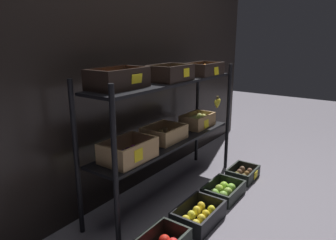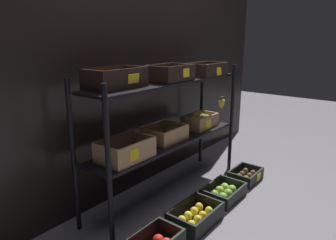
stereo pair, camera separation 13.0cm
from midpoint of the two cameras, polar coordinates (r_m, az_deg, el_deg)
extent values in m
plane|color=slate|center=(2.57, -1.49, -13.60)|extent=(10.00, 10.00, 0.00)
cube|color=black|center=(2.50, -8.51, 9.75)|extent=(3.89, 0.12, 2.01)
cylinder|color=black|center=(1.75, -12.02, -9.92)|extent=(0.03, 0.03, 1.01)
cylinder|color=black|center=(2.90, 9.94, 0.35)|extent=(0.03, 0.03, 1.01)
cylinder|color=black|center=(1.99, -18.65, -7.24)|extent=(0.03, 0.03, 1.01)
cylinder|color=black|center=(3.05, 4.30, 1.28)|extent=(0.03, 0.03, 1.01)
cube|color=black|center=(2.38, -1.56, -4.04)|extent=(1.46, 0.30, 0.02)
cube|color=black|center=(2.27, -1.65, 7.15)|extent=(1.46, 0.30, 0.02)
cube|color=tan|center=(2.03, -9.25, -7.24)|extent=(0.35, 0.24, 0.01)
cube|color=tan|center=(1.94, -6.96, -6.16)|extent=(0.35, 0.02, 0.12)
cube|color=tan|center=(2.08, -11.54, -4.79)|extent=(0.35, 0.02, 0.12)
cube|color=tan|center=(1.90, -12.87, -6.84)|extent=(0.02, 0.21, 0.12)
cube|color=tan|center=(2.12, -6.19, -4.20)|extent=(0.02, 0.21, 0.12)
sphere|color=#56224B|center=(1.92, -10.37, -7.76)|extent=(0.05, 0.05, 0.05)
sphere|color=#5B1949|center=(1.95, -9.22, -7.25)|extent=(0.05, 0.05, 0.05)
sphere|color=#601F53|center=(1.99, -8.04, -6.79)|extent=(0.05, 0.05, 0.05)
sphere|color=#68215B|center=(2.02, -7.20, -6.35)|extent=(0.05, 0.05, 0.05)
sphere|color=#671B4A|center=(2.06, -6.08, -5.91)|extent=(0.05, 0.05, 0.05)
sphere|color=#591E48|center=(1.95, -11.60, -7.36)|extent=(0.05, 0.05, 0.05)
sphere|color=#5F195D|center=(1.99, -10.39, -6.86)|extent=(0.05, 0.05, 0.05)
sphere|color=#68174B|center=(2.02, -9.32, -6.48)|extent=(0.05, 0.05, 0.05)
sphere|color=#6C2957|center=(2.06, -8.20, -5.98)|extent=(0.05, 0.05, 0.05)
sphere|color=#5B225C|center=(2.10, -7.19, -5.57)|extent=(0.05, 0.05, 0.05)
sphere|color=#572147|center=(1.99, -12.59, -6.99)|extent=(0.05, 0.05, 0.05)
sphere|color=#582E56|center=(2.02, -11.46, -6.58)|extent=(0.05, 0.05, 0.05)
sphere|color=#592B5B|center=(2.06, -10.23, -6.11)|extent=(0.05, 0.05, 0.05)
sphere|color=#672756|center=(2.09, -9.28, -5.71)|extent=(0.05, 0.05, 0.05)
sphere|color=#631B58|center=(2.13, -8.26, -5.27)|extent=(0.05, 0.05, 0.05)
cube|color=yellow|center=(1.90, -7.50, -6.59)|extent=(0.08, 0.00, 0.08)
cube|color=tan|center=(2.39, -2.28, -3.59)|extent=(0.31, 0.25, 0.01)
cube|color=tan|center=(2.31, 0.05, -2.82)|extent=(0.31, 0.02, 0.10)
cube|color=tan|center=(2.44, -4.51, -1.82)|extent=(0.31, 0.02, 0.10)
cube|color=tan|center=(2.26, -4.58, -3.23)|extent=(0.02, 0.22, 0.10)
cube|color=tan|center=(2.49, -0.22, -1.47)|extent=(0.02, 0.22, 0.10)
ellipsoid|color=brown|center=(2.30, -2.68, -3.33)|extent=(0.05, 0.05, 0.07)
ellipsoid|color=brown|center=(2.35, -1.51, -2.87)|extent=(0.05, 0.05, 0.07)
ellipsoid|color=brown|center=(2.41, -0.47, -2.41)|extent=(0.05, 0.05, 0.07)
ellipsoid|color=brown|center=(2.34, -4.24, -2.99)|extent=(0.05, 0.05, 0.07)
ellipsoid|color=brown|center=(2.40, -2.99, -2.50)|extent=(0.05, 0.05, 0.07)
ellipsoid|color=brown|center=(2.46, -2.08, -2.08)|extent=(0.05, 0.05, 0.07)
cube|color=#A87F51|center=(2.75, 4.21, -1.08)|extent=(0.33, 0.20, 0.01)
cube|color=#A87F51|center=(2.69, 5.92, -0.23)|extent=(0.33, 0.02, 0.10)
cube|color=#A87F51|center=(2.78, 2.59, 0.36)|extent=(0.33, 0.02, 0.10)
cube|color=#A87F51|center=(2.61, 2.47, -0.65)|extent=(0.02, 0.17, 0.10)
cube|color=#A87F51|center=(2.87, 5.83, 0.73)|extent=(0.02, 0.17, 0.10)
ellipsoid|color=#A6BB4F|center=(2.67, 3.77, -0.46)|extent=(0.07, 0.07, 0.09)
ellipsoid|color=#A7B74A|center=(2.72, 4.74, -0.14)|extent=(0.07, 0.07, 0.09)
ellipsoid|color=#B5B44B|center=(2.79, 5.39, 0.23)|extent=(0.07, 0.07, 0.09)
ellipsoid|color=tan|center=(2.69, 2.92, -0.31)|extent=(0.07, 0.07, 0.09)
ellipsoid|color=#AAAE57|center=(2.75, 3.74, 0.05)|extent=(0.07, 0.07, 0.09)
ellipsoid|color=#A8AF57|center=(2.81, 4.62, 0.36)|extent=(0.07, 0.07, 0.09)
cube|color=yellow|center=(2.67, 5.86, -0.73)|extent=(0.08, 0.01, 0.07)
cube|color=black|center=(1.95, -11.26, 6.01)|extent=(0.38, 0.23, 0.01)
cube|color=black|center=(1.87, -9.09, 7.70)|extent=(0.38, 0.02, 0.12)
cube|color=black|center=(2.02, -13.44, 8.03)|extent=(0.38, 0.02, 0.12)
cube|color=black|center=(1.83, -15.47, 7.17)|extent=(0.02, 0.20, 0.12)
cube|color=black|center=(2.07, -7.72, 8.47)|extent=(0.02, 0.20, 0.12)
sphere|color=orange|center=(1.85, -12.97, 6.57)|extent=(0.06, 0.06, 0.06)
sphere|color=orange|center=(1.90, -11.42, 6.85)|extent=(0.06, 0.06, 0.06)
sphere|color=orange|center=(1.95, -9.72, 7.13)|extent=(0.06, 0.06, 0.06)
sphere|color=orange|center=(2.00, -8.28, 7.39)|extent=(0.06, 0.06, 0.06)
sphere|color=orange|center=(1.91, -14.30, 6.71)|extent=(0.06, 0.06, 0.06)
sphere|color=orange|center=(1.95, -12.82, 6.98)|extent=(0.06, 0.06, 0.06)
sphere|color=orange|center=(2.00, -11.34, 7.25)|extent=(0.06, 0.06, 0.06)
sphere|color=orange|center=(2.04, -9.83, 7.49)|extent=(0.06, 0.06, 0.06)
cube|color=yellow|center=(1.90, -7.84, 7.70)|extent=(0.09, 0.01, 0.06)
cube|color=black|center=(2.26, -1.27, 7.50)|extent=(0.33, 0.22, 0.01)
cube|color=black|center=(2.19, 0.95, 8.84)|extent=(0.33, 0.02, 0.11)
cube|color=black|center=(2.31, -3.38, 9.15)|extent=(0.33, 0.02, 0.11)
cube|color=black|center=(2.13, -3.81, 8.62)|extent=(0.02, 0.19, 0.11)
cube|color=black|center=(2.38, 0.99, 9.34)|extent=(0.02, 0.19, 0.11)
sphere|color=#DDC44E|center=(2.19, -1.56, 8.36)|extent=(0.07, 0.07, 0.07)
sphere|color=#CFC04D|center=(2.28, 0.24, 8.64)|extent=(0.07, 0.07, 0.07)
sphere|color=#E1B54F|center=(2.23, -2.74, 8.48)|extent=(0.07, 0.07, 0.07)
sphere|color=#E2C156|center=(2.32, -1.05, 8.74)|extent=(0.07, 0.07, 0.07)
cube|color=yellow|center=(2.22, 1.83, 8.90)|extent=(0.07, 0.01, 0.06)
cube|color=black|center=(2.65, 5.32, 8.58)|extent=(0.37, 0.22, 0.01)
cube|color=black|center=(2.60, 7.31, 9.55)|extent=(0.37, 0.02, 0.09)
cube|color=black|center=(2.70, 3.46, 9.85)|extent=(0.37, 0.02, 0.09)
cube|color=black|center=(2.50, 3.30, 9.42)|extent=(0.02, 0.19, 0.09)
cube|color=black|center=(2.80, 7.18, 9.95)|extent=(0.02, 0.19, 0.09)
sphere|color=orange|center=(2.55, 4.98, 9.32)|extent=(0.07, 0.07, 0.07)
sphere|color=orange|center=(2.63, 5.82, 9.46)|extent=(0.07, 0.07, 0.07)
sphere|color=orange|center=(2.71, 6.86, 9.60)|extent=(0.07, 0.07, 0.07)
sphere|color=orange|center=(2.59, 3.80, 9.42)|extent=(0.07, 0.07, 0.07)
sphere|color=orange|center=(2.66, 4.96, 9.55)|extent=(0.07, 0.07, 0.07)
sphere|color=orange|center=(2.73, 5.64, 9.68)|extent=(0.07, 0.07, 0.07)
cube|color=yellow|center=(2.61, 7.67, 9.23)|extent=(0.07, 0.01, 0.07)
cylinder|color=brown|center=(2.96, 8.11, 4.22)|extent=(0.02, 0.02, 0.02)
ellipsoid|color=yellow|center=(2.95, 7.77, 3.06)|extent=(0.08, 0.03, 0.09)
ellipsoid|color=yellow|center=(2.96, 7.92, 3.07)|extent=(0.07, 0.03, 0.10)
ellipsoid|color=yellow|center=(2.97, 7.94, 3.12)|extent=(0.03, 0.03, 0.09)
ellipsoid|color=yellow|center=(2.98, 8.11, 3.15)|extent=(0.07, 0.03, 0.10)
ellipsoid|color=yellow|center=(2.98, 8.26, 3.16)|extent=(0.08, 0.03, 0.09)
cube|color=black|center=(1.95, -6.05, -21.51)|extent=(0.36, 0.02, 0.12)
cube|color=black|center=(2.01, -0.33, -20.23)|extent=(0.02, 0.19, 0.12)
sphere|color=red|center=(1.98, -2.68, -21.73)|extent=(0.07, 0.07, 0.07)
cube|color=black|center=(2.22, 3.99, -18.48)|extent=(0.37, 0.25, 0.01)
cube|color=black|center=(2.14, 6.82, -18.05)|extent=(0.37, 0.02, 0.11)
cube|color=black|center=(2.24, 1.38, -16.28)|extent=(0.37, 0.02, 0.11)
cube|color=black|center=(2.06, 1.29, -19.37)|extent=(0.02, 0.22, 0.11)
cube|color=black|center=(2.32, 6.39, -15.18)|extent=(0.02, 0.22, 0.11)
ellipsoid|color=yellow|center=(2.10, 3.39, -19.13)|extent=(0.06, 0.06, 0.08)
ellipsoid|color=yellow|center=(2.16, 4.49, -18.20)|extent=(0.06, 0.06, 0.08)
ellipsoid|color=yellow|center=(2.20, 5.35, -17.43)|extent=(0.06, 0.06, 0.08)
ellipsoid|color=yellow|center=(2.26, 6.47, -16.59)|extent=(0.06, 0.06, 0.08)
ellipsoid|color=yellow|center=(2.14, 1.50, -18.41)|extent=(0.06, 0.06, 0.08)
ellipsoid|color=yellow|center=(2.19, 2.63, -17.59)|extent=(0.06, 0.06, 0.08)
ellipsoid|color=yellow|center=(2.24, 3.70, -16.78)|extent=(0.06, 0.06, 0.08)
ellipsoid|color=yellow|center=(2.29, 4.58, -15.99)|extent=(0.06, 0.06, 0.08)
cube|color=black|center=(2.55, 8.89, -13.82)|extent=(0.34, 0.25, 0.01)
cube|color=black|center=(2.49, 11.39, -13.45)|extent=(0.34, 0.02, 0.09)
cube|color=black|center=(2.58, 6.57, -12.18)|extent=(0.34, 0.02, 0.09)
cube|color=black|center=(2.40, 7.14, -14.37)|extent=(0.02, 0.22, 0.09)
cube|color=black|center=(2.66, 10.54, -11.40)|extent=(0.02, 0.22, 0.09)
sphere|color=#81B445|center=(2.46, 8.81, -13.88)|extent=(0.07, 0.07, 0.07)
sphere|color=#8FB340|center=(2.52, 9.71, -13.19)|extent=(0.07, 0.07, 0.07)
sphere|color=#86C73F|center=(2.59, 10.38, -12.43)|extent=(0.07, 0.07, 0.07)
sphere|color=#83B946|center=(2.49, 7.20, -13.51)|extent=(0.07, 0.07, 0.07)
sphere|color=#94B435|center=(2.55, 8.14, -12.74)|extent=(0.07, 0.07, 0.07)
sphere|color=#91C934|center=(2.61, 9.05, -12.16)|extent=(0.07, 0.07, 0.07)
cube|color=black|center=(2.88, 12.58, -10.51)|extent=(0.30, 0.22, 0.01)
cube|color=black|center=(2.83, 14.56, -10.02)|extent=(0.30, 0.02, 0.09)
cube|color=black|center=(2.89, 10.76, -9.17)|extent=(0.30, 0.02, 0.09)
cube|color=black|center=(2.74, 11.45, -10.66)|extent=(0.02, 0.19, 0.09)
cube|color=black|center=(2.98, 13.71, -8.61)|extent=(0.02, 0.19, 0.09)
ellipsoid|color=brown|center=(2.79, 12.76, -10.45)|extent=(0.05, 0.05, 0.07)
ellipsoid|color=brown|center=(2.85, 13.31, -9.93)|extent=(0.05, 0.05, 0.07)
ellipsoid|color=brown|center=(2.92, 13.88, -9.40)|extent=(0.05, 0.05, 0.07)
ellipsoid|color=brown|center=(2.82, 11.48, -10.16)|extent=(0.05, 0.05, 0.07)
ellipsoid|color=brown|center=(2.87, 12.01, -9.68)|extent=(0.05, 0.05, 0.07)
ellipsoid|color=brown|center=(2.94, 12.56, -9.11)|extent=(0.05, 0.05, 0.07)
cube|color=yellow|center=(2.85, 14.93, -9.97)|extent=(0.08, 0.01, 0.07)
camera|label=1|loc=(0.06, -91.59, -0.43)|focal=32.39mm
camera|label=2|loc=(0.06, 88.41, 0.43)|focal=32.39mm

